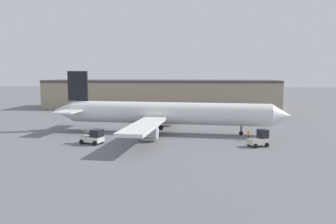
% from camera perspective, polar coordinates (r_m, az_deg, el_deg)
% --- Properties ---
extents(ground_plane, '(400.00, 400.00, 0.00)m').
position_cam_1_polar(ground_plane, '(59.59, 0.00, -3.64)').
color(ground_plane, slate).
extents(terminal_building, '(70.07, 15.23, 8.65)m').
position_cam_1_polar(terminal_building, '(101.39, -1.24, 3.16)').
color(terminal_building, gray).
rests_on(terminal_building, ground_plane).
extents(airplane, '(43.73, 37.59, 11.16)m').
position_cam_1_polar(airplane, '(59.23, -0.91, -0.26)').
color(airplane, silver).
rests_on(airplane, ground_plane).
extents(ground_crew_worker, '(0.38, 0.38, 1.73)m').
position_cam_1_polar(ground_crew_worker, '(54.47, 13.86, -3.85)').
color(ground_crew_worker, '#1E2338').
rests_on(ground_crew_worker, ground_plane).
extents(baggage_tug, '(3.17, 2.75, 2.53)m').
position_cam_1_polar(baggage_tug, '(50.31, 15.67, -4.55)').
color(baggage_tug, beige).
rests_on(baggage_tug, ground_plane).
extents(belt_loader_truck, '(3.86, 2.98, 2.29)m').
position_cam_1_polar(belt_loader_truck, '(51.41, -12.89, -4.27)').
color(belt_loader_truck, silver).
rests_on(belt_loader_truck, ground_plane).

